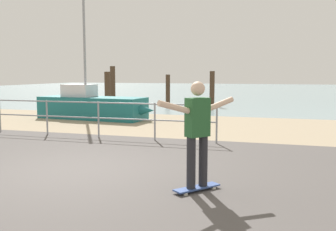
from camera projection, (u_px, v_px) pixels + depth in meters
name	position (u px, v px, depth m)	size (l,w,h in m)	color
ground_plane	(42.00, 186.00, 6.41)	(24.00, 10.00, 0.04)	#514C49
beach_strip	(175.00, 125.00, 14.01)	(24.00, 6.00, 0.04)	tan
sea_surface	(249.00, 91.00, 40.62)	(72.00, 50.00, 0.04)	#849EA3
railing_fence	(47.00, 112.00, 11.59)	(10.31, 0.05, 1.05)	gray
sailboat	(95.00, 106.00, 15.58)	(5.03, 1.80, 5.65)	#19666B
skateboard	(197.00, 188.00, 6.08)	(0.66, 0.75, 0.08)	#334C8C
skateboarder	(197.00, 128.00, 5.98)	(0.97, 1.19, 1.65)	#26262B
groyne_post_0	(113.00, 83.00, 26.71)	(0.35, 0.35, 2.32)	#422D1E
groyne_post_1	(107.00, 90.00, 20.32)	(0.30, 0.30, 1.93)	#422D1E
groyne_post_2	(168.00, 90.00, 22.14)	(0.25, 0.25, 1.77)	#422D1E
groyne_post_3	(212.00, 89.00, 21.67)	(0.28, 0.28, 1.96)	#422D1E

